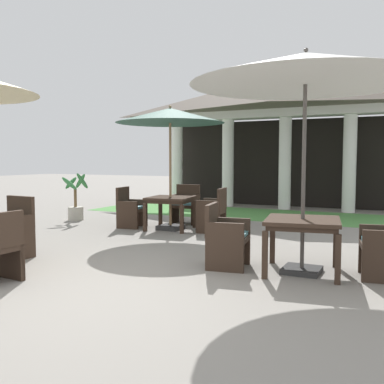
# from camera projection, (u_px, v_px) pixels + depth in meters

# --- Properties ---
(ground_plane) EXTENTS (60.00, 60.00, 0.00)m
(ground_plane) POSITION_uv_depth(u_px,v_px,m) (95.00, 287.00, 5.12)
(ground_plane) COLOR gray
(background_pavilion) EXTENTS (8.56, 2.77, 4.05)m
(background_pavilion) POSITION_uv_depth(u_px,v_px,m) (287.00, 105.00, 13.02)
(background_pavilion) COLOR white
(background_pavilion) RESTS_ON ground
(lawn_strip) EXTENTS (10.36, 2.60, 0.01)m
(lawn_strip) POSITION_uv_depth(u_px,v_px,m) (270.00, 215.00, 11.75)
(lawn_strip) COLOR #519347
(lawn_strip) RESTS_ON ground
(patio_chair_near_foreground_north) EXTENTS (0.62, 0.62, 0.93)m
(patio_chair_near_foreground_north) POSITION_uv_depth(u_px,v_px,m) (9.00, 231.00, 6.59)
(patio_chair_near_foreground_north) COLOR #38281E
(patio_chair_near_foreground_north) RESTS_ON ground
(patio_table_mid_left) EXTENTS (0.99, 0.99, 0.70)m
(patio_table_mid_left) POSITION_uv_depth(u_px,v_px,m) (170.00, 201.00, 9.28)
(patio_table_mid_left) COLOR #38281E
(patio_table_mid_left) RESTS_ON ground
(patio_umbrella_mid_left) EXTENTS (2.30, 2.30, 2.64)m
(patio_umbrella_mid_left) POSITION_uv_depth(u_px,v_px,m) (170.00, 117.00, 9.14)
(patio_umbrella_mid_left) COLOR #2D2D2D
(patio_umbrella_mid_left) RESTS_ON ground
(patio_chair_mid_left_north) EXTENTS (0.66, 0.58, 0.91)m
(patio_chair_mid_left_north) POSITION_uv_depth(u_px,v_px,m) (186.00, 205.00, 10.19)
(patio_chair_mid_left_north) COLOR #38281E
(patio_chair_mid_left_north) RESTS_ON ground
(patio_chair_mid_left_west) EXTENTS (0.57, 0.60, 0.89)m
(patio_chair_mid_left_west) POSITION_uv_depth(u_px,v_px,m) (131.00, 209.00, 9.60)
(patio_chair_mid_left_west) COLOR #38281E
(patio_chair_mid_left_west) RESTS_ON ground
(patio_chair_mid_left_east) EXTENTS (0.57, 0.63, 0.91)m
(patio_chair_mid_left_east) POSITION_uv_depth(u_px,v_px,m) (213.00, 211.00, 8.98)
(patio_chair_mid_left_east) COLOR #38281E
(patio_chair_mid_left_east) RESTS_ON ground
(patio_table_mid_right) EXTENTS (1.08, 1.08, 0.72)m
(patio_table_mid_right) POSITION_uv_depth(u_px,v_px,m) (303.00, 226.00, 5.72)
(patio_table_mid_right) COLOR #38281E
(patio_table_mid_right) RESTS_ON ground
(patio_umbrella_mid_right) EXTENTS (2.99, 2.99, 2.93)m
(patio_umbrella_mid_right) POSITION_uv_depth(u_px,v_px,m) (306.00, 70.00, 5.57)
(patio_umbrella_mid_right) COLOR #2D2D2D
(patio_umbrella_mid_right) RESTS_ON ground
(patio_chair_mid_right_west) EXTENTS (0.62, 0.65, 0.89)m
(patio_chair_mid_right_west) POSITION_uv_depth(u_px,v_px,m) (226.00, 238.00, 6.03)
(patio_chair_mid_right_west) COLOR #38281E
(patio_chair_mid_right_west) RESTS_ON ground
(potted_palm_left_edge) EXTENTS (0.53, 0.54, 1.20)m
(potted_palm_left_edge) POSITION_uv_depth(u_px,v_px,m) (76.00, 204.00, 10.74)
(potted_palm_left_edge) COLOR #B2AD9E
(potted_palm_left_edge) RESTS_ON ground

